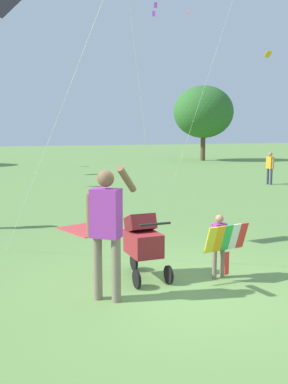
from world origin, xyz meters
name	(u,v)px	position (x,y,z in m)	size (l,w,h in m)	color
ground_plane	(189,289)	(0.00, 0.00, 0.00)	(120.00, 120.00, 0.00)	#668E47
child_with_butterfly_kite	(221,240)	(0.66, 0.28, 0.61)	(0.77, 0.40, 1.01)	#7F705B
person_adult_flyer	(106,223)	(-1.24, 0.00, 1.08)	(0.72, 0.49, 1.87)	#7F705B
stroller	(143,240)	(-0.47, 0.71, 0.61)	(0.57, 1.09, 1.03)	black
person_sitting_far	(270,165)	(8.59, 10.22, 0.82)	(0.21, 0.44, 1.38)	#33384C
picnic_blanket	(91,229)	(-0.51, 4.32, 0.01)	(1.13, 1.29, 0.02)	#CC3D3D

